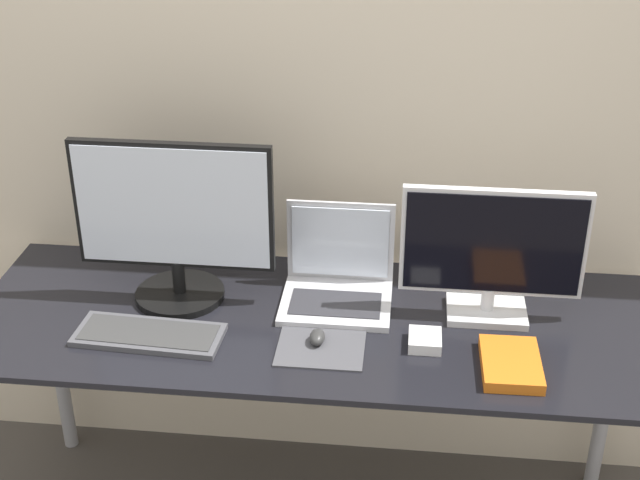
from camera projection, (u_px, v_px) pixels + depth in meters
name	position (u px, v px, depth m)	size (l,w,h in m)	color
wall_back	(329.00, 102.00, 2.57)	(7.00, 0.05, 2.50)	beige
desk	(314.00, 347.00, 2.48)	(1.89, 0.69, 0.77)	black
monitor_left	(174.00, 223.00, 2.43)	(0.55, 0.25, 0.47)	black
monitor_right	(492.00, 252.00, 2.37)	(0.49, 0.15, 0.38)	silver
laptop	(338.00, 277.00, 2.51)	(0.31, 0.26, 0.26)	silver
keyboard	(149.00, 335.00, 2.35)	(0.40, 0.18, 0.02)	#4C4C51
mousepad	(321.00, 348.00, 2.31)	(0.23, 0.18, 0.00)	#47474C
mouse	(317.00, 337.00, 2.32)	(0.04, 0.07, 0.03)	#333333
book	(511.00, 364.00, 2.23)	(0.15, 0.21, 0.03)	orange
power_brick	(425.00, 340.00, 2.32)	(0.09, 0.10, 0.03)	white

